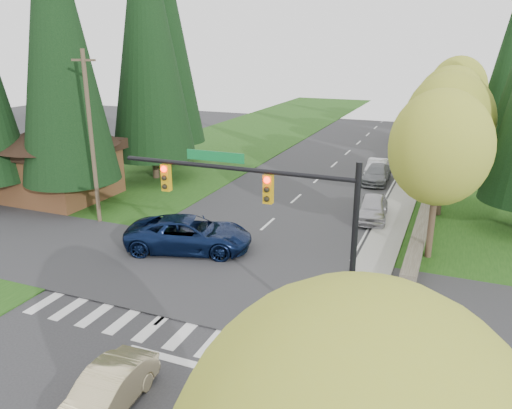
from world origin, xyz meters
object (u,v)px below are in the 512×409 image
Objects in this scene: sedan_champagne at (106,393)px; parked_car_c at (377,169)px; suv_navy at (189,234)px; parked_car_a at (373,208)px; parked_car_d at (407,149)px; parked_car_e at (402,135)px; parked_car_b at (376,174)px.

sedan_champagne is 30.23m from parked_car_c.
parked_car_a is at bearing -59.56° from suv_navy.
parked_car_d is (4.26, 38.21, 0.18)m from sedan_champagne.
parked_car_d is 1.11× the size of parked_car_e.
parked_car_c is (-0.22, 1.57, 0.04)m from parked_car_b.
parked_car_c is at bearing 96.27° from parked_car_b.
parked_car_b reaches higher than parked_car_e.
parked_car_b is (-1.18, 8.69, -0.07)m from parked_car_a.
parked_car_e is at bearing 83.24° from sedan_champagne.
parked_car_a reaches higher than sedan_champagne.
parked_car_d reaches higher than parked_car_a.
parked_car_b is at bearing -96.27° from parked_car_e.
parked_car_a reaches higher than parked_car_c.
parked_car_d is at bearing 79.20° from parked_car_c.
parked_car_e is at bearing 88.99° from parked_car_c.
parked_car_b is 9.76m from parked_car_d.
parked_car_b is 1.59m from parked_car_c.
sedan_champagne is 38.45m from parked_car_d.
parked_car_c is at bearing -94.10° from parked_car_d.
parked_car_a is 0.94× the size of parked_car_b.
parked_car_e is (6.54, 35.50, -0.26)m from suv_navy.
parked_car_a is 0.90× the size of parked_car_d.
parked_car_b is at bearing 80.58° from sedan_champagne.
sedan_champagne is at bearing -107.71° from parked_car_a.
sedan_champagne is at bearing -97.67° from parked_car_b.
parked_car_c is 16.81m from parked_car_e.
suv_navy reaches higher than parked_car_e.
parked_car_a is 18.39m from parked_car_d.
parked_car_c is at bearing 92.19° from parked_car_a.
parked_car_c is 1.00× the size of parked_car_e.
parked_car_a reaches higher than parked_car_e.
parked_car_c is 0.89× the size of parked_car_d.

